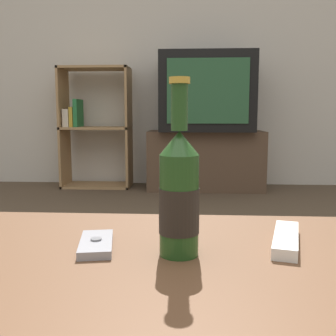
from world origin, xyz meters
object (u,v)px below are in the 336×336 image
at_px(bookshelf, 93,126).
at_px(cell_phone, 96,244).
at_px(tv_stand, 205,160).
at_px(beer_bottle, 179,194).
at_px(television, 206,93).
at_px(remote_control, 286,239).

bearing_deg(bookshelf, cell_phone, -75.79).
relative_size(tv_stand, beer_bottle, 3.42).
bearing_deg(television, remote_control, -89.07).
distance_m(television, remote_control, 2.67).
height_order(beer_bottle, remote_control, beer_bottle).
bearing_deg(bookshelf, tv_stand, -3.35).
bearing_deg(beer_bottle, cell_phone, 170.94).
xyz_separation_m(tv_stand, bookshelf, (-0.98, 0.06, 0.28)).
relative_size(bookshelf, remote_control, 5.90).
relative_size(television, bookshelf, 0.73).
bearing_deg(television, bookshelf, 176.42).
distance_m(tv_stand, remote_control, 2.65).
distance_m(television, beer_bottle, 2.72).
xyz_separation_m(bookshelf, remote_control, (1.02, -2.70, -0.11)).
bearing_deg(remote_control, bookshelf, 125.44).
height_order(tv_stand, bookshelf, bookshelf).
height_order(tv_stand, remote_control, tv_stand).
bearing_deg(remote_control, cell_phone, -159.02).
height_order(bookshelf, cell_phone, bookshelf).
distance_m(tv_stand, television, 0.56).
relative_size(tv_stand, remote_control, 5.52).
bearing_deg(television, tv_stand, 90.00).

